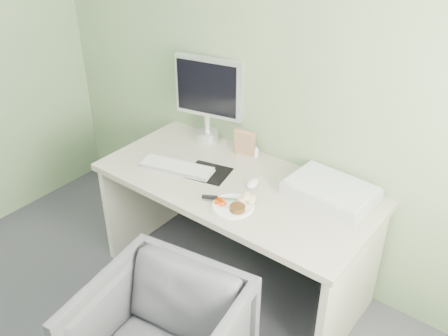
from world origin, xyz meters
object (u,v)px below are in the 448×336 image
Objects in this scene: desk at (235,208)px; scanner at (331,191)px; plate at (233,206)px; monitor at (209,95)px.

desk is 3.51× the size of scanner.
plate is (0.13, -0.20, 0.19)m from desk.
desk is 0.57m from scanner.
plate is 0.49× the size of scanner.
desk is at bearing -47.89° from monitor.
desk is 2.94× the size of monitor.
monitor is at bearing 144.82° from desk.
monitor reaches higher than desk.
scanner is at bearing 21.61° from desk.
desk is 7.19× the size of plate.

